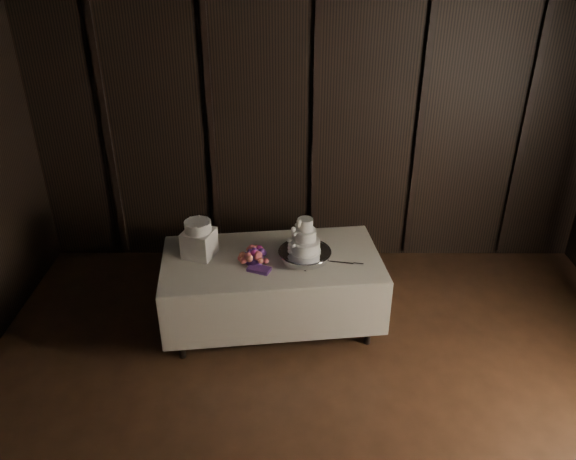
{
  "coord_description": "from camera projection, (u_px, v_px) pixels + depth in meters",
  "views": [
    {
      "loc": [
        -0.27,
        -2.23,
        3.43
      ],
      "look_at": [
        -0.28,
        2.14,
        1.05
      ],
      "focal_mm": 35.0,
      "sensor_mm": 36.0,
      "label": 1
    }
  ],
  "objects": [
    {
      "name": "box_pedestal",
      "position": [
        199.0,
        243.0,
        5.1
      ],
      "size": [
        0.33,
        0.33,
        0.25
      ],
      "primitive_type": "cube",
      "rotation": [
        0.0,
        0.0,
        -0.32
      ],
      "color": "white",
      "rests_on": "display_table"
    },
    {
      "name": "bouquet",
      "position": [
        254.0,
        257.0,
        5.0
      ],
      "size": [
        0.44,
        0.5,
        0.2
      ],
      "primitive_type": null,
      "rotation": [
        0.0,
        0.0,
        -0.38
      ],
      "color": "#EB5E5F",
      "rests_on": "display_table"
    },
    {
      "name": "wedding_cake",
      "position": [
        302.0,
        239.0,
        4.97
      ],
      "size": [
        0.31,
        0.27,
        0.33
      ],
      "rotation": [
        0.0,
        0.0,
        0.38
      ],
      "color": "white",
      "rests_on": "cake_stand"
    },
    {
      "name": "small_cake",
      "position": [
        198.0,
        226.0,
        5.02
      ],
      "size": [
        0.29,
        0.29,
        0.1
      ],
      "primitive_type": "cylinder",
      "rotation": [
        0.0,
        0.0,
        -0.24
      ],
      "color": "white",
      "rests_on": "box_pedestal"
    },
    {
      "name": "room",
      "position": [
        342.0,
        352.0,
        2.88
      ],
      "size": [
        6.08,
        7.08,
        3.08
      ],
      "color": "black",
      "rests_on": "ground"
    },
    {
      "name": "display_table",
      "position": [
        272.0,
        289.0,
        5.28
      ],
      "size": [
        2.1,
        1.26,
        0.76
      ],
      "rotation": [
        0.0,
        0.0,
        0.12
      ],
      "color": "beige",
      "rests_on": "ground"
    },
    {
      "name": "cake_knife",
      "position": [
        338.0,
        262.0,
        5.04
      ],
      "size": [
        0.37,
        0.09,
        0.01
      ],
      "primitive_type": "cube",
      "rotation": [
        0.0,
        0.0,
        -0.19
      ],
      "color": "silver",
      "rests_on": "display_table"
    },
    {
      "name": "cake_stand",
      "position": [
        305.0,
        255.0,
        5.07
      ],
      "size": [
        0.54,
        0.54,
        0.09
      ],
      "primitive_type": "cylinder",
      "rotation": [
        0.0,
        0.0,
        0.13
      ],
      "color": "silver",
      "rests_on": "display_table"
    }
  ]
}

